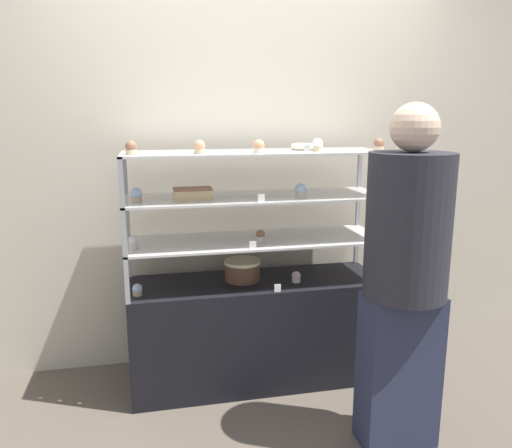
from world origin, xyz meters
The scene contains 28 objects.
ground_plane centered at (0.00, 0.00, 0.00)m, with size 20.00×20.00×0.00m, color brown.
back_wall centered at (0.00, 0.38, 1.30)m, with size 8.00×0.05×2.60m.
display_base centered at (0.00, 0.00, 0.31)m, with size 1.47×0.48×0.62m.
display_riser_lower centered at (0.00, 0.00, 0.86)m, with size 1.47×0.48×0.25m.
display_riser_middle centered at (0.00, 0.00, 1.11)m, with size 1.47×0.48×0.25m.
display_riser_upper centered at (0.00, 0.00, 1.36)m, with size 1.47×0.48×0.25m.
layer_cake_centerpiece centered at (-0.08, 0.02, 0.69)m, with size 0.21×0.21×0.12m.
sheet_cake_frosted centered at (-0.36, -0.03, 1.16)m, with size 0.21×0.13×0.06m.
cupcake_0 centered at (-0.68, -0.11, 0.66)m, with size 0.05×0.05×0.06m.
cupcake_1 centered at (0.22, -0.08, 0.66)m, with size 0.05×0.05×0.06m.
cupcake_2 centered at (0.68, -0.13, 0.66)m, with size 0.05×0.05×0.06m.
price_tag_0 centered at (0.07, -0.22, 0.65)m, with size 0.04×0.00×0.04m.
cupcake_3 centered at (-0.68, -0.07, 0.91)m, with size 0.05×0.05×0.07m.
cupcake_4 centered at (0.01, -0.06, 0.91)m, with size 0.05×0.05×0.07m.
cupcake_5 centered at (0.69, -0.09, 0.91)m, with size 0.05×0.05×0.07m.
price_tag_1 centered at (-0.06, -0.22, 0.90)m, with size 0.04×0.00×0.04m.
cupcake_6 centered at (-0.66, -0.06, 1.16)m, with size 0.06×0.06×0.08m.
cupcake_7 centered at (0.24, -0.09, 1.16)m, with size 0.06×0.06×0.08m.
cupcake_8 centered at (0.67, -0.09, 1.16)m, with size 0.06×0.06×0.08m.
price_tag_2 centered at (-0.02, -0.22, 1.15)m, with size 0.04×0.00×0.04m.
cupcake_9 centered at (-0.67, -0.09, 1.41)m, with size 0.06×0.06×0.07m.
cupcake_10 centered at (-0.32, -0.10, 1.41)m, with size 0.06×0.06×0.07m.
cupcake_11 centered at (-0.01, -0.13, 1.41)m, with size 0.06×0.06×0.07m.
cupcake_12 centered at (0.34, -0.07, 1.41)m, with size 0.06×0.06×0.07m.
cupcake_13 centered at (0.69, -0.10, 1.41)m, with size 0.06×0.06×0.07m.
price_tag_3 centered at (0.23, -0.22, 1.40)m, with size 0.04×0.00×0.04m.
donut_glazed centered at (0.29, 0.07, 1.39)m, with size 0.14×0.14×0.04m.
customer_figure centered at (0.54, -0.73, 0.87)m, with size 0.38×0.38×1.63m.
Camera 1 is at (-0.59, -2.72, 1.57)m, focal length 35.00 mm.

